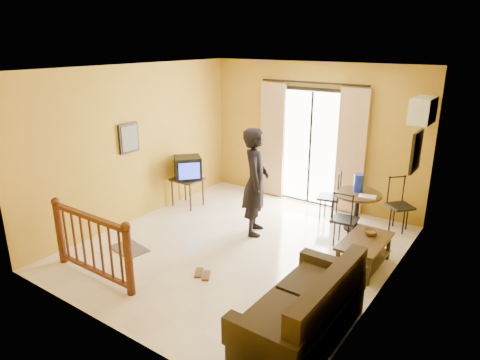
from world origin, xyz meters
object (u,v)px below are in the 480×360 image
Objects in this scene: dining_table at (357,201)px; standing_person at (256,182)px; television at (188,168)px; coffee_table at (364,249)px; sofa at (306,312)px.

standing_person reaches higher than dining_table.
standing_person is (-1.38, -1.12, 0.39)m from dining_table.
television reaches higher than coffee_table.
television reaches higher than sofa.
coffee_table is 0.55× the size of sofa.
sofa is at bearing -80.05° from television.
dining_table is 0.44× the size of standing_person.
sofa reaches higher than coffee_table.
sofa is at bearing -89.80° from coffee_table.
standing_person is (-1.96, 0.10, 0.62)m from coffee_table.
dining_table is 0.81× the size of coffee_table.
sofa is 0.99× the size of standing_person.
television is 3.77m from coffee_table.
standing_person is at bearing -57.49° from television.
standing_person is at bearing 177.17° from coffee_table.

